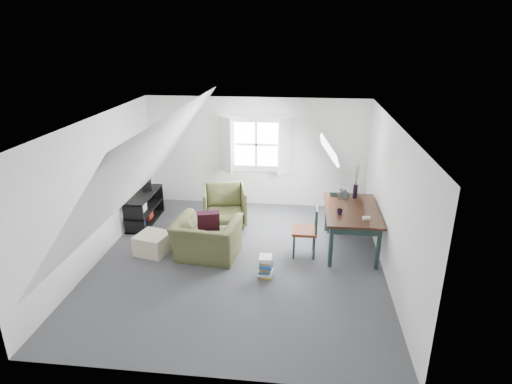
# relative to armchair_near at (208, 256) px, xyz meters

# --- Properties ---
(floor) EXTENTS (5.50, 5.50, 0.00)m
(floor) POSITION_rel_armchair_near_xyz_m (0.59, -0.10, 0.00)
(floor) COLOR #454549
(floor) RESTS_ON ground
(ceiling) EXTENTS (5.50, 5.50, 0.00)m
(ceiling) POSITION_rel_armchair_near_xyz_m (0.59, -0.10, 2.50)
(ceiling) COLOR white
(ceiling) RESTS_ON wall_back
(wall_back) EXTENTS (5.00, 0.00, 5.00)m
(wall_back) POSITION_rel_armchair_near_xyz_m (0.59, 2.65, 1.25)
(wall_back) COLOR white
(wall_back) RESTS_ON ground
(wall_front) EXTENTS (5.00, 0.00, 5.00)m
(wall_front) POSITION_rel_armchair_near_xyz_m (0.59, -2.85, 1.25)
(wall_front) COLOR white
(wall_front) RESTS_ON ground
(wall_left) EXTENTS (0.00, 5.50, 5.50)m
(wall_left) POSITION_rel_armchair_near_xyz_m (-1.91, -0.10, 1.25)
(wall_left) COLOR white
(wall_left) RESTS_ON ground
(wall_right) EXTENTS (0.00, 5.50, 5.50)m
(wall_right) POSITION_rel_armchair_near_xyz_m (3.09, -0.10, 1.25)
(wall_right) COLOR white
(wall_right) RESTS_ON ground
(slope_left) EXTENTS (3.19, 5.50, 4.48)m
(slope_left) POSITION_rel_armchair_near_xyz_m (-0.96, -0.10, 1.78)
(slope_left) COLOR white
(slope_left) RESTS_ON wall_left
(slope_right) EXTENTS (3.19, 5.50, 4.48)m
(slope_right) POSITION_rel_armchair_near_xyz_m (2.14, -0.10, 1.78)
(slope_right) COLOR white
(slope_right) RESTS_ON wall_right
(dormer_window) EXTENTS (1.71, 0.35, 1.30)m
(dormer_window) POSITION_rel_armchair_near_xyz_m (0.59, 2.57, 1.45)
(dormer_window) COLOR white
(dormer_window) RESTS_ON wall_back
(skylight) EXTENTS (0.35, 0.75, 0.47)m
(skylight) POSITION_rel_armchair_near_xyz_m (2.14, 1.20, 1.75)
(skylight) COLOR white
(skylight) RESTS_ON slope_right
(armchair_near) EXTENTS (1.20, 1.08, 0.72)m
(armchair_near) POSITION_rel_armchair_near_xyz_m (0.00, 0.00, 0.00)
(armchair_near) COLOR #4A4D29
(armchair_near) RESTS_ON floor
(armchair_far) EXTENTS (1.06, 1.07, 0.82)m
(armchair_far) POSITION_rel_armchair_near_xyz_m (0.06, 1.43, 0.00)
(armchair_far) COLOR #4A4D29
(armchair_far) RESTS_ON floor
(throw_pillow) EXTENTS (0.45, 0.33, 0.41)m
(throw_pillow) POSITION_rel_armchair_near_xyz_m (0.00, 0.15, 0.64)
(throw_pillow) COLOR #330E1D
(throw_pillow) RESTS_ON armchair_near
(ottoman) EXTENTS (0.66, 0.66, 0.37)m
(ottoman) POSITION_rel_armchair_near_xyz_m (-1.03, 0.04, 0.18)
(ottoman) COLOR beige
(ottoman) RESTS_ON floor
(dining_table) EXTENTS (0.97, 1.61, 0.81)m
(dining_table) POSITION_rel_armchair_near_xyz_m (2.58, 0.61, 0.70)
(dining_table) COLOR black
(dining_table) RESTS_ON floor
(demijohn) EXTENTS (0.21, 0.21, 0.30)m
(demijohn) POSITION_rel_armchair_near_xyz_m (2.43, 1.06, 0.93)
(demijohn) COLOR silver
(demijohn) RESTS_ON dining_table
(vase_twigs) EXTENTS (0.09, 0.10, 0.67)m
(vase_twigs) POSITION_rel_armchair_near_xyz_m (2.68, 1.16, 0.96)
(vase_twigs) COLOR black
(vase_twigs) RESTS_ON dining_table
(cup) EXTENTS (0.13, 0.13, 0.10)m
(cup) POSITION_rel_armchair_near_xyz_m (2.33, 0.31, 0.81)
(cup) COLOR black
(cup) RESTS_ON dining_table
(paper_box) EXTENTS (0.14, 0.11, 0.04)m
(paper_box) POSITION_rel_armchair_near_xyz_m (2.78, 0.16, 0.83)
(paper_box) COLOR white
(paper_box) RESTS_ON dining_table
(dining_chair_far) EXTENTS (0.42, 0.42, 0.90)m
(dining_chair_far) POSITION_rel_armchair_near_xyz_m (2.39, 1.35, 0.47)
(dining_chair_far) COLOR maroon
(dining_chair_far) RESTS_ON floor
(dining_chair_near) EXTENTS (0.44, 0.44, 0.94)m
(dining_chair_near) POSITION_rel_armchair_near_xyz_m (1.77, 0.28, 0.49)
(dining_chair_near) COLOR maroon
(dining_chair_near) RESTS_ON floor
(media_shelf) EXTENTS (0.42, 1.26, 0.65)m
(media_shelf) POSITION_rel_armchair_near_xyz_m (-1.66, 1.30, 0.29)
(media_shelf) COLOR black
(media_shelf) RESTS_ON floor
(electronics_box) EXTENTS (0.27, 0.32, 0.21)m
(electronics_box) POSITION_rel_armchair_near_xyz_m (-1.66, 1.59, 0.74)
(electronics_box) COLOR black
(electronics_box) RESTS_ON media_shelf
(magazine_stack) EXTENTS (0.27, 0.32, 0.36)m
(magazine_stack) POSITION_rel_armchair_near_xyz_m (1.11, -0.55, 0.18)
(magazine_stack) COLOR #B29933
(magazine_stack) RESTS_ON floor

